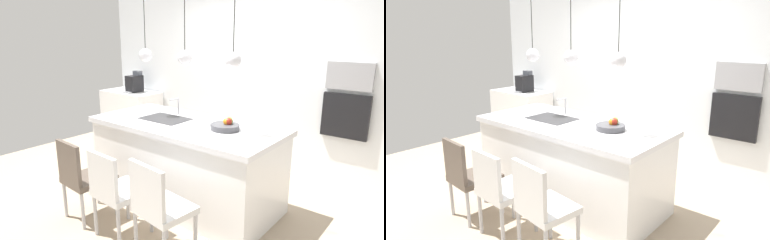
% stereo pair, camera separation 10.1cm
% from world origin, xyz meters
% --- Properties ---
extents(floor, '(6.60, 6.60, 0.00)m').
position_xyz_m(floor, '(0.00, 0.00, 0.00)').
color(floor, tan).
rests_on(floor, ground).
extents(back_wall, '(6.00, 0.10, 2.60)m').
position_xyz_m(back_wall, '(0.00, 1.65, 1.30)').
color(back_wall, white).
rests_on(back_wall, ground).
extents(kitchen_island, '(2.22, 1.03, 0.95)m').
position_xyz_m(kitchen_island, '(0.00, 0.00, 0.48)').
color(kitchen_island, white).
rests_on(kitchen_island, ground).
extents(sink_basin, '(0.56, 0.40, 0.02)m').
position_xyz_m(sink_basin, '(-0.31, 0.00, 0.95)').
color(sink_basin, '#2D2D30').
rests_on(sink_basin, kitchen_island).
extents(faucet, '(0.02, 0.17, 0.22)m').
position_xyz_m(faucet, '(-0.31, 0.21, 1.09)').
color(faucet, silver).
rests_on(faucet, kitchen_island).
extents(fruit_bowl, '(0.31, 0.31, 0.13)m').
position_xyz_m(fruit_bowl, '(0.51, 0.06, 0.99)').
color(fruit_bowl, '#4C4C51').
rests_on(fruit_bowl, kitchen_island).
extents(side_counter, '(1.10, 0.60, 0.89)m').
position_xyz_m(side_counter, '(-2.40, 1.28, 0.45)').
color(side_counter, white).
rests_on(side_counter, ground).
extents(coffee_machine, '(0.20, 0.35, 0.38)m').
position_xyz_m(coffee_machine, '(-2.28, 1.28, 1.05)').
color(coffee_machine, black).
rests_on(coffee_machine, side_counter).
extents(microwave, '(0.54, 0.08, 0.34)m').
position_xyz_m(microwave, '(1.30, 1.58, 1.43)').
color(microwave, '#9E9EA3').
rests_on(microwave, back_wall).
extents(oven, '(0.56, 0.08, 0.56)m').
position_xyz_m(oven, '(1.30, 1.58, 0.93)').
color(oven, black).
rests_on(oven, back_wall).
extents(chair_near, '(0.45, 0.48, 0.88)m').
position_xyz_m(chair_near, '(-0.57, -0.99, 0.49)').
color(chair_near, brown).
rests_on(chair_near, ground).
extents(chair_middle, '(0.45, 0.47, 0.89)m').
position_xyz_m(chair_middle, '(-0.03, -0.99, 0.50)').
color(chair_middle, silver).
rests_on(chair_middle, ground).
extents(chair_far, '(0.50, 0.46, 0.92)m').
position_xyz_m(chair_far, '(0.53, -0.99, 0.52)').
color(chair_far, silver).
rests_on(chair_far, ground).
extents(pendant_light_left, '(0.16, 0.16, 0.76)m').
position_xyz_m(pendant_light_left, '(-0.61, 0.00, 1.69)').
color(pendant_light_left, silver).
extents(pendant_light_center, '(0.16, 0.16, 0.76)m').
position_xyz_m(pendant_light_center, '(0.00, 0.00, 1.69)').
color(pendant_light_center, silver).
extents(pendant_light_right, '(0.16, 0.16, 0.76)m').
position_xyz_m(pendant_light_right, '(0.61, 0.00, 1.69)').
color(pendant_light_right, silver).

